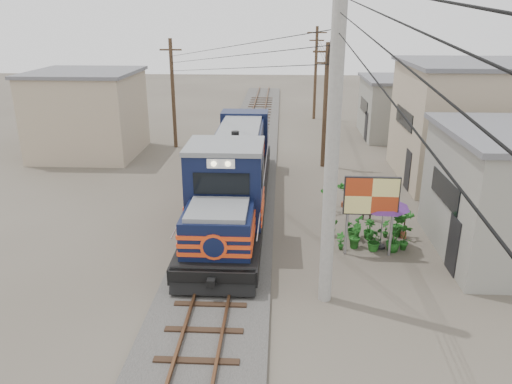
# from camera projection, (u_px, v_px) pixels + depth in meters

# --- Properties ---
(ground) EXTENTS (120.00, 120.00, 0.00)m
(ground) POSITION_uv_depth(u_px,v_px,m) (216.00, 287.00, 16.35)
(ground) COLOR #473F35
(ground) RESTS_ON ground
(ballast) EXTENTS (3.60, 70.00, 0.16)m
(ballast) POSITION_uv_depth(u_px,v_px,m) (241.00, 186.00, 25.72)
(ballast) COLOR #595651
(ballast) RESTS_ON ground
(track) EXTENTS (1.15, 70.00, 0.12)m
(track) POSITION_uv_depth(u_px,v_px,m) (240.00, 182.00, 25.66)
(track) COLOR #51331E
(track) RESTS_ON ground
(locomotive) EXTENTS (2.85, 15.51, 3.84)m
(locomotive) POSITION_uv_depth(u_px,v_px,m) (235.00, 174.00, 22.26)
(locomotive) COLOR black
(locomotive) RESTS_ON ground
(utility_pole_main) EXTENTS (0.40, 0.40, 10.00)m
(utility_pole_main) POSITION_uv_depth(u_px,v_px,m) (333.00, 144.00, 14.02)
(utility_pole_main) COLOR #9E9B93
(utility_pole_main) RESTS_ON ground
(wooden_pole_mid) EXTENTS (1.60, 0.24, 7.00)m
(wooden_pole_mid) POSITION_uv_depth(u_px,v_px,m) (325.00, 104.00, 28.04)
(wooden_pole_mid) COLOR #4C3826
(wooden_pole_mid) RESTS_ON ground
(wooden_pole_far) EXTENTS (1.60, 0.24, 7.50)m
(wooden_pole_far) POSITION_uv_depth(u_px,v_px,m) (316.00, 72.00, 41.10)
(wooden_pole_far) COLOR #4C3826
(wooden_pole_far) RESTS_ON ground
(wooden_pole_left) EXTENTS (1.60, 0.24, 7.00)m
(wooden_pole_left) POSITION_uv_depth(u_px,v_px,m) (173.00, 92.00, 32.26)
(wooden_pole_left) COLOR #4C3826
(wooden_pole_left) RESTS_ON ground
(power_lines) EXTENTS (9.65, 19.00, 3.30)m
(power_lines) POSITION_uv_depth(u_px,v_px,m) (233.00, 35.00, 21.78)
(power_lines) COLOR black
(power_lines) RESTS_ON ground
(shophouse_mid) EXTENTS (8.40, 7.35, 6.20)m
(shophouse_mid) POSITION_uv_depth(u_px,v_px,m) (482.00, 122.00, 25.97)
(shophouse_mid) COLOR tan
(shophouse_mid) RESTS_ON ground
(shophouse_back) EXTENTS (6.30, 6.30, 4.20)m
(shophouse_back) POSITION_uv_depth(u_px,v_px,m) (406.00, 107.00, 35.78)
(shophouse_back) COLOR gray
(shophouse_back) RESTS_ON ground
(shophouse_left) EXTENTS (6.30, 6.30, 5.20)m
(shophouse_left) POSITION_uv_depth(u_px,v_px,m) (88.00, 113.00, 30.98)
(shophouse_left) COLOR tan
(shophouse_left) RESTS_ON ground
(billboard) EXTENTS (1.98, 0.18, 3.05)m
(billboard) POSITION_uv_depth(u_px,v_px,m) (371.00, 198.00, 17.79)
(billboard) COLOR #99999E
(billboard) RESTS_ON ground
(market_umbrella) EXTENTS (2.47, 2.47, 2.16)m
(market_umbrella) POSITION_uv_depth(u_px,v_px,m) (384.00, 201.00, 18.47)
(market_umbrella) COLOR black
(market_umbrella) RESTS_ON ground
(vendor) EXTENTS (0.64, 0.43, 1.72)m
(vendor) POSITION_uv_depth(u_px,v_px,m) (367.00, 201.00, 21.45)
(vendor) COLOR black
(vendor) RESTS_ON ground
(plant_nursery) EXTENTS (3.21, 2.06, 1.09)m
(plant_nursery) POSITION_uv_depth(u_px,v_px,m) (373.00, 233.00, 19.31)
(plant_nursery) COLOR #1C5819
(plant_nursery) RESTS_ON ground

